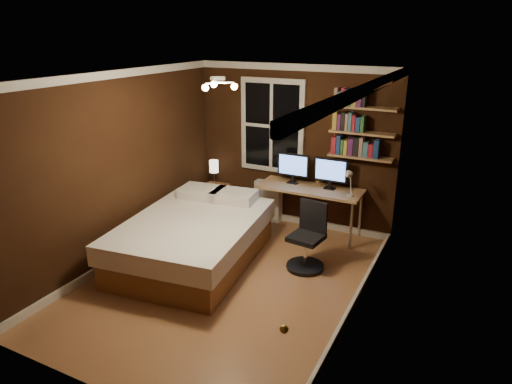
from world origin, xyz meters
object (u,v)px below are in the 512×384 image
at_px(office_chair, 307,244).
at_px(bed, 194,238).
at_px(bedside_lamp, 214,173).
at_px(monitor_left, 293,169).
at_px(radiator, 268,201).
at_px(desk, 310,191).
at_px(desk_lamp, 349,183).
at_px(monitor_right, 331,174).
at_px(nightstand, 215,199).

bearing_deg(office_chair, bed, -152.96).
relative_size(bed, office_chair, 2.68).
distance_m(bedside_lamp, monitor_left, 1.42).
distance_m(radiator, monitor_left, 0.81).
bearing_deg(bed, desk, 47.76).
bearing_deg(monitor_left, radiator, 165.83).
bearing_deg(bed, radiator, 73.21).
bearing_deg(desk, bedside_lamp, 178.65).
distance_m(desk_lamp, office_chair, 1.09).
bearing_deg(monitor_left, bed, -115.51).
bearing_deg(bedside_lamp, monitor_right, 1.10).
bearing_deg(radiator, monitor_right, -6.37).
bearing_deg(radiator, monitor_left, -14.17).
xyz_separation_m(desk, desk_lamp, (0.63, -0.18, 0.28)).
bearing_deg(office_chair, bedside_lamp, 160.50).
height_order(bedside_lamp, monitor_left, monitor_left).
bearing_deg(monitor_left, desk, -14.12).
xyz_separation_m(bed, office_chair, (1.43, 0.50, 0.01)).
relative_size(bedside_lamp, desk, 0.28).
height_order(nightstand, office_chair, office_chair).
bearing_deg(radiator, desk, -14.15).
distance_m(nightstand, desk, 1.76).
bearing_deg(radiator, desk_lamp, -14.81).
bearing_deg(nightstand, monitor_right, -1.50).
distance_m(bed, monitor_left, 1.89).
height_order(desk, office_chair, office_chair).
bearing_deg(desk_lamp, desk, 164.38).
height_order(bed, desk_lamp, desk_lamp).
bearing_deg(desk_lamp, monitor_left, 164.87).
xyz_separation_m(bedside_lamp, desk, (1.70, -0.04, -0.04)).
relative_size(bedside_lamp, office_chair, 0.49).
bearing_deg(bedside_lamp, office_chair, -27.25).
xyz_separation_m(nightstand, bedside_lamp, (0.00, 0.00, 0.47)).
bearing_deg(radiator, office_chair, -46.97).
distance_m(bed, nightstand, 1.69).
bearing_deg(desk, nightstand, 178.65).
bearing_deg(radiator, nightstand, -170.40).
height_order(bed, office_chair, office_chair).
height_order(radiator, desk_lamp, desk_lamp).
bearing_deg(nightstand, desk_lamp, -7.92).
distance_m(radiator, desk_lamp, 1.59).
height_order(nightstand, monitor_left, monitor_left).
distance_m(monitor_left, monitor_right, 0.59).
bearing_deg(office_chair, monitor_left, 129.06).
bearing_deg(monitor_right, radiator, 173.63).
height_order(bedside_lamp, monitor_right, monitor_right).
distance_m(monitor_right, desk_lamp, 0.44).
bearing_deg(monitor_left, monitor_right, 0.00).
relative_size(nightstand, desk_lamp, 1.14).
distance_m(bed, radiator, 1.74).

